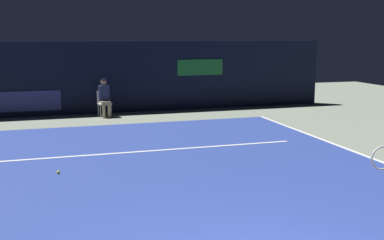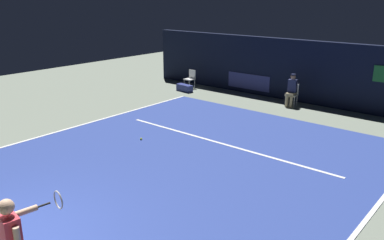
% 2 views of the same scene
% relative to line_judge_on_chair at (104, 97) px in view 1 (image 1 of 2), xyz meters
% --- Properties ---
extents(ground_plane, '(31.74, 31.74, 0.00)m').
position_rel_line_judge_on_chair_xyz_m(ground_plane, '(0.38, -7.40, -0.69)').
color(ground_plane, gray).
extents(court_surface, '(9.73, 11.55, 0.01)m').
position_rel_line_judge_on_chair_xyz_m(court_surface, '(0.38, -7.40, -0.68)').
color(court_surface, navy).
rests_on(court_surface, ground).
extents(line_sideline_left, '(0.10, 11.55, 0.01)m').
position_rel_line_judge_on_chair_xyz_m(line_sideline_left, '(5.20, -7.40, -0.67)').
color(line_sideline_left, white).
rests_on(line_sideline_left, court_surface).
extents(line_service, '(7.59, 0.10, 0.01)m').
position_rel_line_judge_on_chair_xyz_m(line_service, '(0.38, -5.38, -0.67)').
color(line_service, white).
rests_on(line_service, court_surface).
extents(back_wall, '(16.72, 0.33, 2.60)m').
position_rel_line_judge_on_chair_xyz_m(back_wall, '(0.38, 0.93, 0.61)').
color(back_wall, black).
rests_on(back_wall, ground).
extents(line_judge_on_chair, '(0.48, 0.56, 1.32)m').
position_rel_line_judge_on_chair_xyz_m(line_judge_on_chair, '(0.00, 0.00, 0.00)').
color(line_judge_on_chair, white).
rests_on(line_judge_on_chair, ground).
extents(tennis_ball, '(0.07, 0.07, 0.07)m').
position_rel_line_judge_on_chair_xyz_m(tennis_ball, '(-1.73, -6.74, -0.64)').
color(tennis_ball, '#CCE033').
rests_on(tennis_ball, court_surface).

